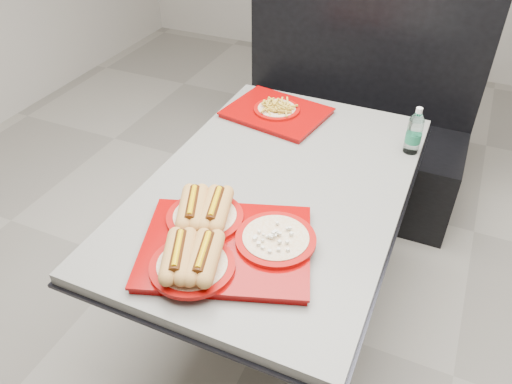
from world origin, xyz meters
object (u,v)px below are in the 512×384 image
at_px(water_bottle, 414,133).
at_px(booth_bench, 347,127).
at_px(tray_near, 219,240).
at_px(tray_far, 277,110).
at_px(diner_table, 276,217).

bearing_deg(water_bottle, booth_bench, 121.07).
bearing_deg(tray_near, water_bottle, 61.24).
relative_size(tray_far, water_bottle, 2.41).
height_order(tray_near, water_bottle, water_bottle).
bearing_deg(booth_bench, tray_far, -107.24).
bearing_deg(tray_near, tray_far, 100.33).
relative_size(tray_near, tray_far, 1.32).
distance_m(diner_table, tray_far, 0.54).
bearing_deg(booth_bench, diner_table, -90.00).
height_order(tray_near, tray_far, tray_near).
xyz_separation_m(tray_near, tray_far, (-0.16, 0.87, -0.02)).
xyz_separation_m(tray_near, water_bottle, (0.45, 0.81, 0.04)).
relative_size(diner_table, tray_far, 3.01).
bearing_deg(booth_bench, tray_near, -91.34).
height_order(booth_bench, water_bottle, booth_bench).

